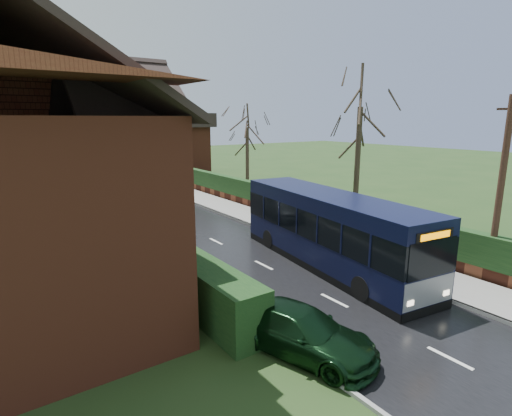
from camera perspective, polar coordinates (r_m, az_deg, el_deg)
ground at (r=15.22m, az=5.62°, el=-10.40°), size 140.00×140.00×0.00m
road at (r=23.30m, az=-10.56°, el=-2.32°), size 6.00×100.00×0.02m
pavement at (r=25.26m, az=-1.78°, el=-0.80°), size 2.50×100.00×0.14m
kerb_right at (r=24.65m, az=-4.12°, el=-1.17°), size 0.12×100.00×0.14m
kerb_left at (r=22.26m, az=-17.73°, el=-3.32°), size 0.12×100.00×0.10m
front_hedge at (r=17.23m, az=-15.54°, el=-5.19°), size 1.20×16.00×1.60m
picket_fence at (r=17.58m, az=-13.16°, el=-5.90°), size 0.10×16.00×0.90m
right_wall_hedge at (r=25.93m, az=1.07°, el=1.70°), size 0.60×50.00×1.80m
bus at (r=16.46m, az=10.53°, el=-3.27°), size 3.54×10.09×3.00m
car_silver at (r=21.60m, az=-13.05°, el=-1.77°), size 1.77×4.09×1.37m
car_green at (r=10.81m, az=6.36°, el=-17.06°), size 2.84×4.42×1.19m
car_distant at (r=48.35m, az=-22.74°, el=5.33°), size 2.50×3.87×1.21m
bus_stop_sign at (r=21.37m, az=3.36°, el=1.66°), size 0.17×0.43×2.85m
telegraph_pole at (r=16.49m, az=31.50°, el=1.95°), size 0.25×0.86×6.75m
tree_right_near at (r=24.03m, az=14.76°, el=14.87°), size 4.37×4.37×9.43m
tree_right_far at (r=32.75m, az=-1.28°, el=12.10°), size 3.90×3.90×7.54m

